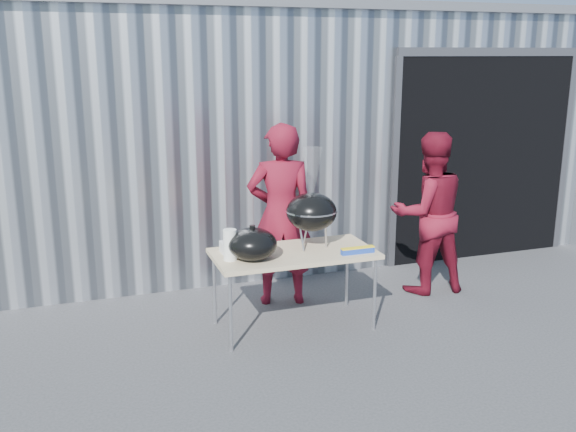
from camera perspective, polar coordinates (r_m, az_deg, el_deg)
name	(u,v)px	position (r m, az deg, el deg)	size (l,w,h in m)	color
ground	(273,348)	(5.80, -1.35, -11.63)	(80.00, 80.00, 0.00)	#343437
building	(238,120)	(9.93, -4.49, 8.48)	(8.20, 6.20, 3.10)	silver
folding_table	(294,256)	(5.97, 0.51, -3.55)	(1.50, 0.75, 0.75)	tan
kettle_grill	(312,205)	(5.97, 2.10, 0.99)	(0.48, 0.48, 0.95)	black
grill_lid	(252,244)	(5.70, -3.18, -2.50)	(0.44, 0.44, 0.32)	black
paper_towels	(230,245)	(5.70, -5.18, -2.57)	(0.12, 0.12, 0.28)	white
white_tub	(231,247)	(5.94, -5.05, -2.76)	(0.20, 0.15, 0.10)	white
foil_box	(358,250)	(5.92, 6.21, -3.05)	(0.32, 0.05, 0.06)	#193BA5
person_cook	(281,215)	(6.52, -0.65, 0.10)	(0.68, 0.45, 1.88)	maroon
person_bystander	(428,213)	(7.03, 12.37, 0.26)	(0.85, 0.66, 1.74)	maroon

